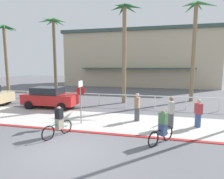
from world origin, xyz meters
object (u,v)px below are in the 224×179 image
object	(u,v)px
pedestrian_2	(198,114)
cyclist_black_1	(162,128)
stop_sign_bike_lane	(81,96)
car_red_1	(50,97)
palm_tree_0	(5,43)
pedestrian_1	(137,108)
palm_tree_2	(125,34)
palm_tree_3	(195,32)
pedestrian_0	(171,114)
palm_tree_1	(54,40)
cyclist_teal_0	(59,122)

from	to	relation	value
pedestrian_2	cyclist_black_1	bearing A→B (deg)	-127.90
cyclist_black_1	pedestrian_2	xyz separation A→B (m)	(2.05, 2.63, 0.04)
stop_sign_bike_lane	car_red_1	bearing A→B (deg)	140.75
palm_tree_0	pedestrian_1	size ratio (longest dim) A/B	4.64
palm_tree_2	palm_tree_3	bearing A→B (deg)	20.00
palm_tree_2	pedestrian_0	size ratio (longest dim) A/B	5.02
palm_tree_1	pedestrian_1	size ratio (longest dim) A/B	4.94
palm_tree_0	car_red_1	xyz separation A→B (m)	(8.95, -5.44, -5.20)
stop_sign_bike_lane	palm_tree_2	size ratio (longest dim) A/B	0.29
palm_tree_3	cyclist_black_1	distance (m)	12.63
palm_tree_1	pedestrian_2	distance (m)	16.86
palm_tree_2	car_red_1	size ratio (longest dim) A/B	2.00
stop_sign_bike_lane	palm_tree_3	bearing A→B (deg)	49.01
cyclist_teal_0	cyclist_black_1	xyz separation A→B (m)	(4.90, 0.27, 0.00)
pedestrian_2	stop_sign_bike_lane	bearing A→B (deg)	-172.72
cyclist_teal_0	pedestrian_0	world-z (taller)	pedestrian_0
palm_tree_1	pedestrian_2	world-z (taller)	palm_tree_1
pedestrian_0	palm_tree_0	bearing A→B (deg)	155.05
pedestrian_0	pedestrian_1	xyz separation A→B (m)	(-1.92, 0.94, 0.00)
palm_tree_2	cyclist_black_1	world-z (taller)	palm_tree_2
palm_tree_0	cyclist_teal_0	size ratio (longest dim) A/B	4.73
pedestrian_1	cyclist_black_1	bearing A→B (deg)	-65.68
palm_tree_0	palm_tree_3	bearing A→B (deg)	0.54
palm_tree_0	palm_tree_3	distance (m)	20.79
palm_tree_2	car_red_1	world-z (taller)	palm_tree_2
car_red_1	cyclist_black_1	size ratio (longest dim) A/B	2.93
cyclist_teal_0	cyclist_black_1	bearing A→B (deg)	3.20
palm_tree_0	cyclist_teal_0	xyz separation A→B (m)	(12.68, -10.81, -5.37)
car_red_1	pedestrian_0	size ratio (longest dim) A/B	2.51
palm_tree_2	stop_sign_bike_lane	bearing A→B (deg)	-102.92
car_red_1	cyclist_black_1	bearing A→B (deg)	-30.56
palm_tree_3	pedestrian_0	size ratio (longest dim) A/B	5.30
palm_tree_2	pedestrian_0	xyz separation A→B (m)	(3.59, -6.36, -5.40)
palm_tree_0	palm_tree_2	size ratio (longest dim) A/B	0.93
pedestrian_2	pedestrian_1	bearing A→B (deg)	173.00
palm_tree_0	car_red_1	world-z (taller)	palm_tree_0
palm_tree_2	pedestrian_0	world-z (taller)	palm_tree_2
pedestrian_1	car_red_1	bearing A→B (deg)	164.25
palm_tree_0	palm_tree_1	distance (m)	6.14
palm_tree_1	pedestrian_0	distance (m)	15.93
pedestrian_0	pedestrian_1	bearing A→B (deg)	153.80
palm_tree_1	cyclist_teal_0	xyz separation A→B (m)	(6.57, -11.28, -5.63)
stop_sign_bike_lane	palm_tree_0	world-z (taller)	palm_tree_0
palm_tree_1	cyclist_teal_0	size ratio (longest dim) A/B	5.04
palm_tree_2	cyclist_teal_0	size ratio (longest dim) A/B	5.11
pedestrian_0	pedestrian_2	distance (m)	1.60
stop_sign_bike_lane	pedestrian_1	size ratio (longest dim) A/B	1.46
palm_tree_0	car_red_1	size ratio (longest dim) A/B	1.85
palm_tree_1	palm_tree_3	distance (m)	14.67
pedestrian_2	cyclist_teal_0	bearing A→B (deg)	-157.32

